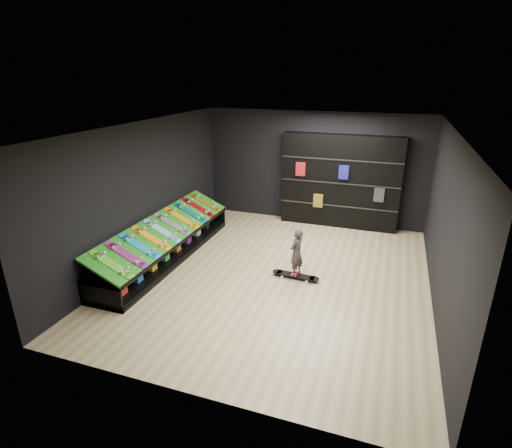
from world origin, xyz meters
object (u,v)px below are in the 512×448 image
(display_rack, at_px, (167,247))
(back_shelving, at_px, (340,182))
(child, at_px, (296,261))
(floor_skateboard, at_px, (295,277))

(display_rack, bearing_deg, back_shelving, 45.00)
(back_shelving, bearing_deg, display_rack, -135.00)
(child, bearing_deg, display_rack, -70.57)
(display_rack, distance_m, back_shelving, 4.80)
(display_rack, relative_size, child, 7.55)
(floor_skateboard, distance_m, child, 0.34)
(floor_skateboard, xyz_separation_m, child, (-0.00, 0.00, 0.34))
(display_rack, height_order, floor_skateboard, display_rack)
(back_shelving, height_order, floor_skateboard, back_shelving)
(back_shelving, bearing_deg, floor_skateboard, -95.92)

